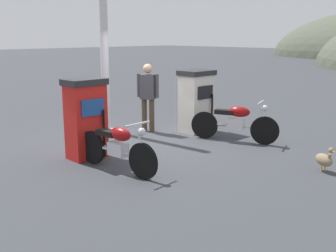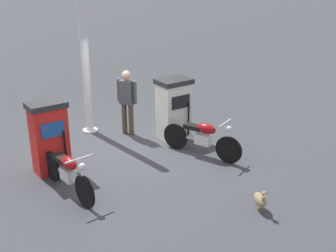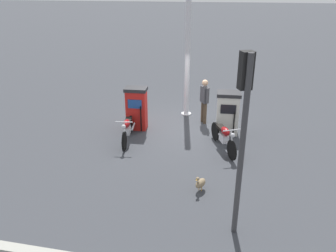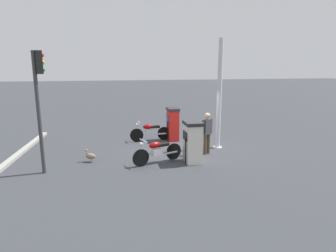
{
  "view_description": "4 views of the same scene",
  "coord_description": "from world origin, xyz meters",
  "px_view_note": "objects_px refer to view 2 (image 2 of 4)",
  "views": [
    {
      "loc": [
        6.9,
        -6.13,
        2.4
      ],
      "look_at": [
        1.29,
        -0.54,
        0.66
      ],
      "focal_mm": 44.73,
      "sensor_mm": 36.0,
      "label": 1
    },
    {
      "loc": [
        8.4,
        -4.51,
        4.36
      ],
      "look_at": [
        1.72,
        0.29,
        1.12
      ],
      "focal_mm": 46.5,
      "sensor_mm": 36.0,
      "label": 2
    },
    {
      "loc": [
        11.51,
        0.96,
        5.27
      ],
      "look_at": [
        1.3,
        -0.33,
        0.68
      ],
      "focal_mm": 36.9,
      "sensor_mm": 36.0,
      "label": 3
    },
    {
      "loc": [
        3.09,
        11.27,
        3.51
      ],
      "look_at": [
        0.76,
        0.31,
        1.12
      ],
      "focal_mm": 30.26,
      "sensor_mm": 36.0,
      "label": 4
    }
  ],
  "objects_px": {
    "fuel_pump_far": "(174,108)",
    "motorcycle_near_pump": "(68,172)",
    "fuel_pump_near": "(50,137)",
    "motorcycle_far_pump": "(203,137)",
    "canopy_support_pole": "(84,47)",
    "attendant_person": "(127,98)",
    "wandering_duck": "(260,199)"
  },
  "relations": [
    {
      "from": "fuel_pump_far",
      "to": "motorcycle_far_pump",
      "type": "height_order",
      "value": "fuel_pump_far"
    },
    {
      "from": "fuel_pump_near",
      "to": "motorcycle_far_pump",
      "type": "height_order",
      "value": "fuel_pump_near"
    },
    {
      "from": "canopy_support_pole",
      "to": "motorcycle_near_pump",
      "type": "bearing_deg",
      "value": -33.27
    },
    {
      "from": "fuel_pump_far",
      "to": "fuel_pump_near",
      "type": "bearing_deg",
      "value": -90.0
    },
    {
      "from": "fuel_pump_near",
      "to": "fuel_pump_far",
      "type": "xyz_separation_m",
      "value": [
        -0.0,
        3.25,
        -0.02
      ]
    },
    {
      "from": "fuel_pump_far",
      "to": "wandering_duck",
      "type": "distance_m",
      "value": 3.83
    },
    {
      "from": "fuel_pump_far",
      "to": "motorcycle_near_pump",
      "type": "xyz_separation_m",
      "value": [
        1.09,
        -3.35,
        -0.31
      ]
    },
    {
      "from": "attendant_person",
      "to": "canopy_support_pole",
      "type": "relative_size",
      "value": 0.37
    },
    {
      "from": "fuel_pump_near",
      "to": "motorcycle_far_pump",
      "type": "xyz_separation_m",
      "value": [
        1.3,
        3.11,
        -0.32
      ]
    },
    {
      "from": "fuel_pump_near",
      "to": "motorcycle_near_pump",
      "type": "relative_size",
      "value": 0.8
    },
    {
      "from": "fuel_pump_far",
      "to": "canopy_support_pole",
      "type": "height_order",
      "value": "canopy_support_pole"
    },
    {
      "from": "canopy_support_pole",
      "to": "fuel_pump_near",
      "type": "bearing_deg",
      "value": -46.1
    },
    {
      "from": "motorcycle_near_pump",
      "to": "attendant_person",
      "type": "distance_m",
      "value": 3.22
    },
    {
      "from": "fuel_pump_near",
      "to": "motorcycle_far_pump",
      "type": "distance_m",
      "value": 3.39
    },
    {
      "from": "fuel_pump_far",
      "to": "motorcycle_far_pump",
      "type": "xyz_separation_m",
      "value": [
        1.3,
        -0.14,
        -0.3
      ]
    },
    {
      "from": "attendant_person",
      "to": "canopy_support_pole",
      "type": "distance_m",
      "value": 1.64
    },
    {
      "from": "motorcycle_near_pump",
      "to": "attendant_person",
      "type": "xyz_separation_m",
      "value": [
        -1.96,
        2.5,
        0.51
      ]
    },
    {
      "from": "fuel_pump_near",
      "to": "motorcycle_near_pump",
      "type": "distance_m",
      "value": 1.15
    },
    {
      "from": "motorcycle_far_pump",
      "to": "attendant_person",
      "type": "bearing_deg",
      "value": -161.94
    },
    {
      "from": "motorcycle_far_pump",
      "to": "wandering_duck",
      "type": "height_order",
      "value": "motorcycle_far_pump"
    },
    {
      "from": "fuel_pump_near",
      "to": "wandering_duck",
      "type": "xyz_separation_m",
      "value": [
        3.71,
        2.47,
        -0.56
      ]
    },
    {
      "from": "fuel_pump_far",
      "to": "attendant_person",
      "type": "xyz_separation_m",
      "value": [
        -0.86,
        -0.84,
        0.19
      ]
    },
    {
      "from": "motorcycle_near_pump",
      "to": "attendant_person",
      "type": "relative_size",
      "value": 1.16
    },
    {
      "from": "fuel_pump_far",
      "to": "motorcycle_far_pump",
      "type": "distance_m",
      "value": 1.34
    },
    {
      "from": "wandering_duck",
      "to": "motorcycle_near_pump",
      "type": "bearing_deg",
      "value": -135.57
    },
    {
      "from": "canopy_support_pole",
      "to": "motorcycle_far_pump",
      "type": "bearing_deg",
      "value": 26.04
    },
    {
      "from": "fuel_pump_far",
      "to": "motorcycle_near_pump",
      "type": "relative_size",
      "value": 0.78
    },
    {
      "from": "motorcycle_far_pump",
      "to": "canopy_support_pole",
      "type": "height_order",
      "value": "canopy_support_pole"
    },
    {
      "from": "fuel_pump_far",
      "to": "motorcycle_near_pump",
      "type": "bearing_deg",
      "value": -71.9
    },
    {
      "from": "canopy_support_pole",
      "to": "fuel_pump_far",
      "type": "bearing_deg",
      "value": 44.03
    },
    {
      "from": "motorcycle_near_pump",
      "to": "fuel_pump_far",
      "type": "bearing_deg",
      "value": 108.1
    },
    {
      "from": "fuel_pump_near",
      "to": "attendant_person",
      "type": "bearing_deg",
      "value": 109.68
    }
  ]
}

